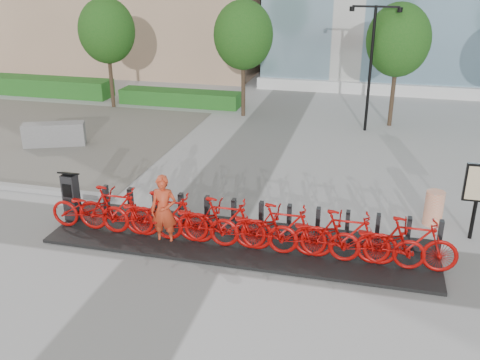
% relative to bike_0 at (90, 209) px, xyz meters
% --- Properties ---
extents(ground, '(120.00, 120.00, 0.00)m').
position_rel_bike_0_xyz_m(ground, '(2.60, 0.05, -0.64)').
color(ground, '#ACACAC').
extents(gravel_patch, '(14.00, 14.00, 0.00)m').
position_rel_bike_0_xyz_m(gravel_patch, '(-7.40, 7.05, -0.64)').
color(gravel_patch, '#5A5652').
rests_on(gravel_patch, ground).
extents(hedge_a, '(10.00, 1.40, 0.90)m').
position_rel_bike_0_xyz_m(hedge_a, '(-11.40, 13.55, -0.19)').
color(hedge_a, '#30712A').
rests_on(hedge_a, ground).
extents(hedge_b, '(6.00, 1.20, 0.70)m').
position_rel_bike_0_xyz_m(hedge_b, '(-2.40, 13.25, -0.29)').
color(hedge_b, '#30712A').
rests_on(hedge_b, ground).
extents(tree_0, '(2.60, 2.60, 5.10)m').
position_rel_bike_0_xyz_m(tree_0, '(-5.40, 12.05, 2.95)').
color(tree_0, '#443525').
rests_on(tree_0, ground).
extents(tree_1, '(2.60, 2.60, 5.10)m').
position_rel_bike_0_xyz_m(tree_1, '(1.10, 12.05, 2.95)').
color(tree_1, '#443525').
rests_on(tree_1, ground).
extents(tree_2, '(2.60, 2.60, 5.10)m').
position_rel_bike_0_xyz_m(tree_2, '(7.60, 12.05, 2.95)').
color(tree_2, '#443525').
rests_on(tree_2, ground).
extents(streetlamp, '(2.00, 0.20, 5.00)m').
position_rel_bike_0_xyz_m(streetlamp, '(6.60, 11.05, 2.49)').
color(streetlamp, black).
rests_on(streetlamp, ground).
extents(dock_pad, '(9.60, 2.40, 0.08)m').
position_rel_bike_0_xyz_m(dock_pad, '(3.90, 0.35, -0.60)').
color(dock_pad, black).
rests_on(dock_pad, ground).
extents(dock_rail_posts, '(8.74, 0.50, 0.85)m').
position_rel_bike_0_xyz_m(dock_rail_posts, '(4.32, 0.82, -0.14)').
color(dock_rail_posts, black).
rests_on(dock_rail_posts, dock_pad).
extents(bike_0, '(2.14, 0.75, 1.13)m').
position_rel_bike_0_xyz_m(bike_0, '(0.00, 0.00, 0.00)').
color(bike_0, '#A10805').
rests_on(bike_0, dock_pad).
extents(bike_1, '(2.08, 0.59, 1.25)m').
position_rel_bike_0_xyz_m(bike_1, '(0.72, 0.00, 0.06)').
color(bike_1, '#A10805').
rests_on(bike_1, dock_pad).
extents(bike_2, '(2.14, 0.75, 1.13)m').
position_rel_bike_0_xyz_m(bike_2, '(1.44, 0.00, 0.00)').
color(bike_2, '#A10805').
rests_on(bike_2, dock_pad).
extents(bike_3, '(2.08, 0.59, 1.25)m').
position_rel_bike_0_xyz_m(bike_3, '(2.16, 0.00, 0.06)').
color(bike_3, '#A10805').
rests_on(bike_3, dock_pad).
extents(bike_4, '(2.14, 0.75, 1.13)m').
position_rel_bike_0_xyz_m(bike_4, '(2.88, 0.00, 0.00)').
color(bike_4, '#A10805').
rests_on(bike_4, dock_pad).
extents(bike_5, '(2.08, 0.59, 1.25)m').
position_rel_bike_0_xyz_m(bike_5, '(3.60, 0.00, 0.06)').
color(bike_5, '#A10805').
rests_on(bike_5, dock_pad).
extents(bike_6, '(2.14, 0.75, 1.13)m').
position_rel_bike_0_xyz_m(bike_6, '(4.32, 0.00, 0.00)').
color(bike_6, '#A10805').
rests_on(bike_6, dock_pad).
extents(bike_7, '(2.08, 0.59, 1.25)m').
position_rel_bike_0_xyz_m(bike_7, '(5.04, 0.00, 0.06)').
color(bike_7, '#A10805').
rests_on(bike_7, dock_pad).
extents(bike_8, '(2.14, 0.75, 1.13)m').
position_rel_bike_0_xyz_m(bike_8, '(5.76, 0.00, 0.00)').
color(bike_8, '#A10805').
rests_on(bike_8, dock_pad).
extents(bike_9, '(2.08, 0.59, 1.25)m').
position_rel_bike_0_xyz_m(bike_9, '(6.48, 0.00, 0.06)').
color(bike_9, '#A10805').
rests_on(bike_9, dock_pad).
extents(bike_10, '(2.14, 0.75, 1.13)m').
position_rel_bike_0_xyz_m(bike_10, '(7.20, 0.00, 0.00)').
color(bike_10, '#A10805').
rests_on(bike_10, dock_pad).
extents(bike_11, '(2.08, 0.59, 1.25)m').
position_rel_bike_0_xyz_m(bike_11, '(7.92, 0.00, 0.06)').
color(bike_11, '#A10805').
rests_on(bike_11, dock_pad).
extents(kiosk, '(0.45, 0.38, 1.41)m').
position_rel_bike_0_xyz_m(kiosk, '(-0.75, 0.40, 0.11)').
color(kiosk, black).
rests_on(kiosk, dock_pad).
extents(worker_red, '(0.68, 0.47, 1.81)m').
position_rel_bike_0_xyz_m(worker_red, '(2.10, -0.12, 0.26)').
color(worker_red, '#BF3A1D').
rests_on(worker_red, ground).
extents(construction_barrel, '(0.50, 0.50, 0.94)m').
position_rel_bike_0_xyz_m(construction_barrel, '(8.64, 2.63, -0.17)').
color(construction_barrel, '#FF5710').
rests_on(construction_barrel, ground).
extents(jersey_barrier, '(2.34, 1.45, 0.88)m').
position_rel_bike_0_xyz_m(jersey_barrier, '(-4.86, 6.09, -0.20)').
color(jersey_barrier, gray).
rests_on(jersey_barrier, ground).
extents(map_sign, '(0.71, 0.12, 2.16)m').
position_rel_bike_0_xyz_m(map_sign, '(9.53, 2.03, 0.79)').
color(map_sign, black).
rests_on(map_sign, ground).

